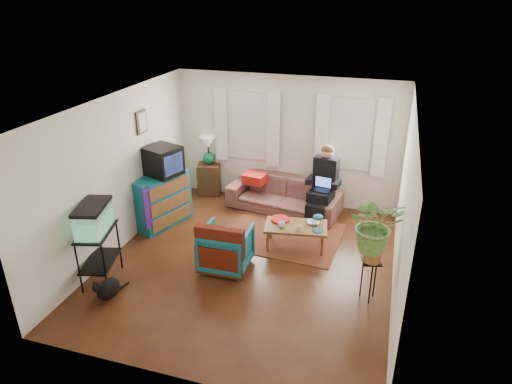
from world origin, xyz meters
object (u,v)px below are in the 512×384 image
(armchair, at_px, (226,246))
(plant_stand, at_px, (369,280))
(aquarium_stand, at_px, (100,256))
(sofa, at_px, (284,190))
(coffee_table, at_px, (296,236))
(side_table, at_px, (210,178))
(dresser, at_px, (161,200))

(armchair, relative_size, plant_stand, 1.18)
(aquarium_stand, bearing_deg, armchair, 12.84)
(sofa, xyz_separation_m, armchair, (-0.39, -2.24, -0.05))
(armchair, xyz_separation_m, plant_stand, (2.22, -0.18, -0.06))
(armchair, bearing_deg, aquarium_stand, 26.78)
(armchair, xyz_separation_m, coffee_table, (0.93, 0.89, -0.16))
(side_table, height_order, coffee_table, side_table)
(side_table, xyz_separation_m, coffee_table, (2.27, -1.69, -0.12))
(sofa, bearing_deg, plant_stand, -44.13)
(sofa, relative_size, coffee_table, 2.12)
(sofa, height_order, coffee_table, sofa)
(aquarium_stand, bearing_deg, dresser, 74.72)
(dresser, bearing_deg, armchair, -11.74)
(coffee_table, bearing_deg, plant_stand, -48.49)
(side_table, bearing_deg, dresser, -102.36)
(sofa, height_order, dresser, dresser)
(side_table, distance_m, armchair, 2.91)
(side_table, xyz_separation_m, dresser, (-0.34, -1.55, 0.15))
(dresser, distance_m, armchair, 1.97)
(dresser, height_order, armchair, dresser)
(dresser, distance_m, plant_stand, 4.09)
(side_table, bearing_deg, sofa, -11.02)
(coffee_table, bearing_deg, sofa, 102.85)
(coffee_table, height_order, plant_stand, plant_stand)
(plant_stand, bearing_deg, coffee_table, 140.42)
(side_table, distance_m, coffee_table, 2.83)
(side_table, bearing_deg, coffee_table, -36.65)
(side_table, relative_size, aquarium_stand, 0.80)
(dresser, xyz_separation_m, aquarium_stand, (-0.01, -1.92, -0.06))
(sofa, relative_size, side_table, 3.27)
(side_table, xyz_separation_m, plant_stand, (3.56, -2.76, -0.02))
(coffee_table, xyz_separation_m, plant_stand, (1.30, -1.07, 0.11))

